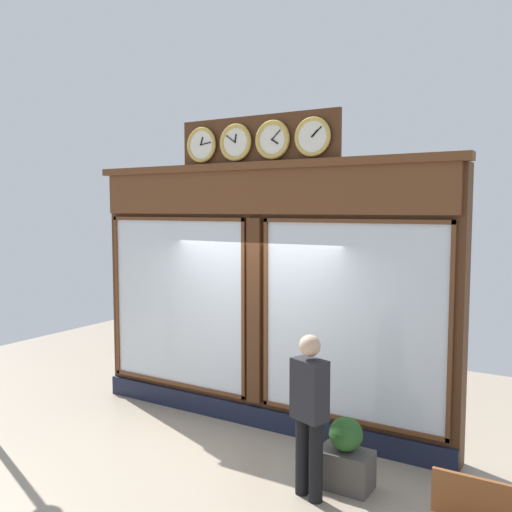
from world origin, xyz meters
name	(u,v)px	position (x,y,z in m)	size (l,w,h in m)	color
shop_facade	(261,292)	(0.00, -0.12, 1.83)	(5.40, 0.42, 4.15)	#4C2B16
pedestrian	(309,409)	(-1.43, 1.32, 0.93)	(0.41, 0.33, 1.69)	black
planter_box	(345,469)	(-1.67, 0.94, 0.20)	(0.56, 0.36, 0.40)	#4C4742
planter_shrub	(346,434)	(-1.67, 0.94, 0.58)	(0.36, 0.36, 0.36)	#285623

